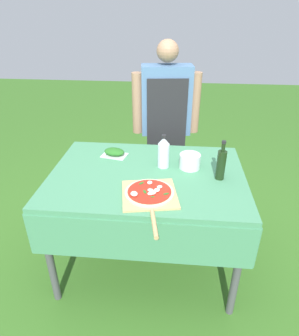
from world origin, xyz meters
The scene contains 8 objects.
ground_plane centered at (0.00, 0.00, 0.00)m, with size 12.00×12.00×0.00m, color #386B23.
prep_table centered at (0.00, 0.00, 0.69)m, with size 1.28×0.92×0.78m.
person_cook centered at (0.08, 0.77, 0.90)m, with size 0.57×0.23×1.52m.
pizza_on_peel centered at (0.04, -0.26, 0.80)m, with size 0.36×0.55×0.05m.
oil_bottle centered at (0.46, -0.02, 0.89)m, with size 0.06×0.06×0.26m.
water_bottle centered at (0.10, 0.10, 0.89)m, with size 0.08×0.08×0.23m.
herb_container centered at (-0.26, 0.23, 0.81)m, with size 0.20×0.15×0.06m.
mixing_tub centered at (0.28, 0.10, 0.83)m, with size 0.14×0.14×0.10m, color silver.
Camera 1 is at (0.18, -1.69, 1.76)m, focal length 32.00 mm.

